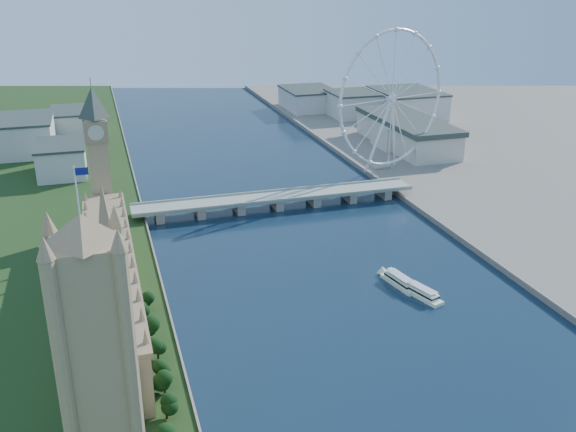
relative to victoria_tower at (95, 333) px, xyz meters
name	(u,v)px	position (x,y,z in m)	size (l,w,h in m)	color
tree_row	(164,409)	(22.00, 11.00, -45.12)	(7.86, 199.86, 20.59)	black
victoria_tower	(95,333)	(0.00, 0.00, 0.00)	(28.16, 28.16, 112.00)	tan
parliament_range	(111,280)	(7.00, 115.00, -36.01)	(24.00, 200.00, 70.00)	tan
big_ben	(97,143)	(7.00, 223.00, 12.08)	(20.02, 20.02, 110.00)	tan
westminster_bridge	(277,199)	(135.00, 245.00, -47.86)	(220.00, 22.00, 9.50)	gray
london_eye	(392,99)	(254.98, 300.08, 13.03)	(113.60, 39.12, 124.30)	silver
county_hall	(405,149)	(310.00, 375.00, -54.49)	(54.00, 144.00, 35.00)	beige
city_skyline	(248,115)	(174.22, 505.08, -37.53)	(505.00, 280.00, 32.00)	beige
tour_boat_near	(399,285)	(167.78, 97.99, -54.49)	(8.03, 31.35, 6.94)	silver
tour_boat_far	(422,297)	(173.32, 81.07, -54.49)	(7.71, 30.16, 6.67)	#E9F5CD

